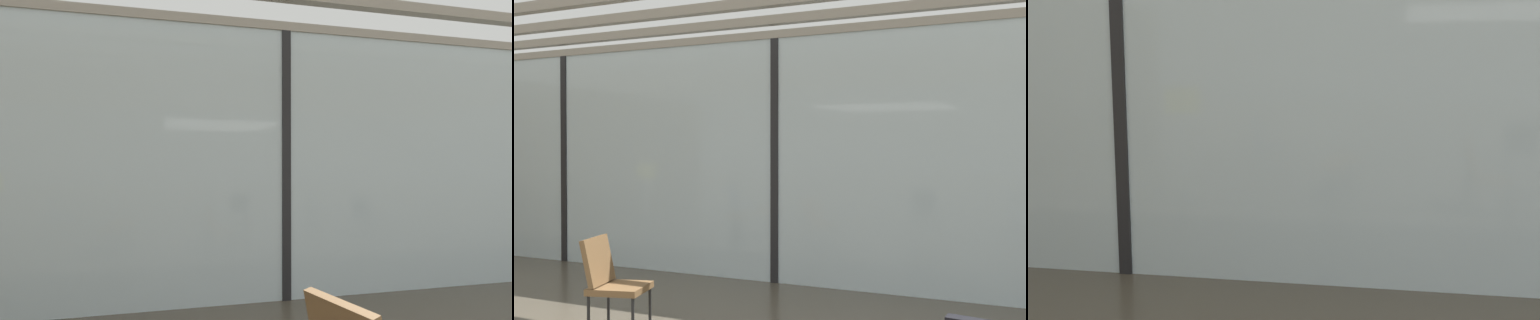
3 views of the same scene
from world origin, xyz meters
TOP-DOWN VIEW (x-y plane):
  - glass_curtain_wall at (0.00, 5.20)m, footprint 14.00×0.08m
  - window_mullion_0 at (-3.50, 5.20)m, footprint 0.10×0.12m
  - window_mullion_1 at (0.00, 5.20)m, footprint 0.10×0.12m
  - parked_airplane at (-1.08, 9.69)m, footprint 13.71×3.76m
  - lounge_chair_1 at (-0.44, 2.59)m, footprint 0.64×0.61m

SIDE VIEW (x-z plane):
  - lounge_chair_1 at x=-0.44m, z-range 0.06..0.93m
  - glass_curtain_wall at x=0.00m, z-range 0.00..3.07m
  - window_mullion_0 at x=-3.50m, z-range 0.00..3.07m
  - window_mullion_1 at x=0.00m, z-range 0.00..3.07m
  - parked_airplane at x=-1.08m, z-range 0.00..3.76m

